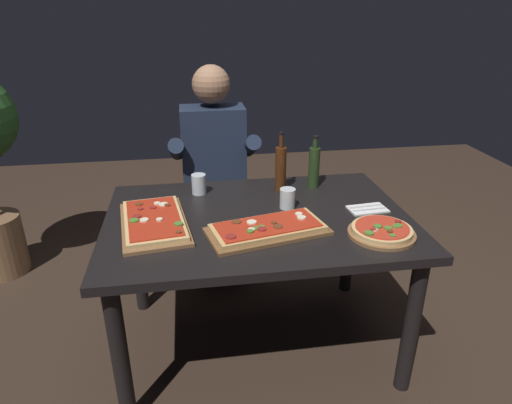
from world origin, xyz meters
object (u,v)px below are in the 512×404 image
object	(u,v)px
tumbler_near_camera	(287,200)
pizza_rectangular_front	(268,229)
dining_table	(258,234)
oil_bottle_amber	(281,168)
diner_chair	(215,196)
wine_bottle_dark	(314,166)
seated_diner	(215,165)
pizza_round_far	(382,231)
tumbler_far_side	(199,184)
pizza_rectangular_left	(154,221)

from	to	relation	value
tumbler_near_camera	pizza_rectangular_front	bearing A→B (deg)	-119.92
tumbler_near_camera	dining_table	bearing A→B (deg)	-155.07
pizza_rectangular_front	oil_bottle_amber	xyz separation A→B (m)	(0.15, 0.47, 0.10)
dining_table	tumbler_near_camera	xyz separation A→B (m)	(0.16, 0.07, 0.14)
pizza_rectangular_front	diner_chair	distance (m)	1.08
wine_bottle_dark	dining_table	bearing A→B (deg)	-138.02
pizza_rectangular_front	wine_bottle_dark	world-z (taller)	wine_bottle_dark
seated_diner	oil_bottle_amber	bearing A→B (deg)	-54.36
oil_bottle_amber	pizza_round_far	bearing A→B (deg)	-60.04
tumbler_far_side	diner_chair	size ratio (longest dim) A/B	0.12
dining_table	tumbler_near_camera	distance (m)	0.22
pizza_rectangular_front	wine_bottle_dark	distance (m)	0.60
pizza_rectangular_left	seated_diner	distance (m)	0.82
dining_table	oil_bottle_amber	size ratio (longest dim) A/B	4.46
pizza_rectangular_front	tumbler_far_side	bearing A→B (deg)	119.26
tumbler_far_side	diner_chair	distance (m)	0.63
tumbler_far_side	pizza_rectangular_left	bearing A→B (deg)	-122.07
dining_table	tumbler_near_camera	world-z (taller)	tumbler_near_camera
tumbler_near_camera	seated_diner	world-z (taller)	seated_diner
oil_bottle_amber	tumbler_near_camera	xyz separation A→B (m)	(-0.01, -0.22, -0.08)
dining_table	diner_chair	size ratio (longest dim) A/B	1.61
tumbler_near_camera	tumbler_far_side	bearing A→B (deg)	149.50
wine_bottle_dark	tumbler_far_side	xyz separation A→B (m)	(-0.61, -0.00, -0.07)
dining_table	pizza_rectangular_front	xyz separation A→B (m)	(0.02, -0.17, 0.12)
pizza_rectangular_left	tumbler_near_camera	distance (m)	0.63
dining_table	tumbler_far_side	world-z (taller)	tumbler_far_side
tumbler_near_camera	wine_bottle_dark	bearing A→B (deg)	51.30
oil_bottle_amber	seated_diner	size ratio (longest dim) A/B	0.24
dining_table	pizza_rectangular_front	bearing A→B (deg)	-84.66
pizza_rectangular_left	diner_chair	size ratio (longest dim) A/B	0.60
pizza_round_far	tumbler_near_camera	distance (m)	0.48
pizza_rectangular_front	tumbler_far_side	distance (m)	0.56
wine_bottle_dark	tumbler_far_side	world-z (taller)	wine_bottle_dark
diner_chair	wine_bottle_dark	bearing A→B (deg)	-47.12
wine_bottle_dark	diner_chair	bearing A→B (deg)	132.88
wine_bottle_dark	seated_diner	world-z (taller)	seated_diner
wine_bottle_dark	pizza_rectangular_front	bearing A→B (deg)	-124.54
dining_table	seated_diner	bearing A→B (deg)	101.41
oil_bottle_amber	tumbler_far_side	size ratio (longest dim) A/B	3.04
oil_bottle_amber	seated_diner	bearing A→B (deg)	125.64
pizza_round_far	wine_bottle_dark	distance (m)	0.61
tumbler_near_camera	diner_chair	world-z (taller)	diner_chair
tumbler_near_camera	diner_chair	xyz separation A→B (m)	(-0.30, 0.78, -0.30)
pizza_rectangular_left	tumbler_far_side	xyz separation A→B (m)	(0.21, 0.34, 0.03)
pizza_round_far	wine_bottle_dark	xyz separation A→B (m)	(-0.14, 0.58, 0.10)
pizza_rectangular_left	oil_bottle_amber	world-z (taller)	oil_bottle_amber
wine_bottle_dark	tumbler_far_side	distance (m)	0.61
diner_chair	seated_diner	world-z (taller)	seated_diner
oil_bottle_amber	tumbler_far_side	world-z (taller)	oil_bottle_amber
dining_table	oil_bottle_amber	distance (m)	0.40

